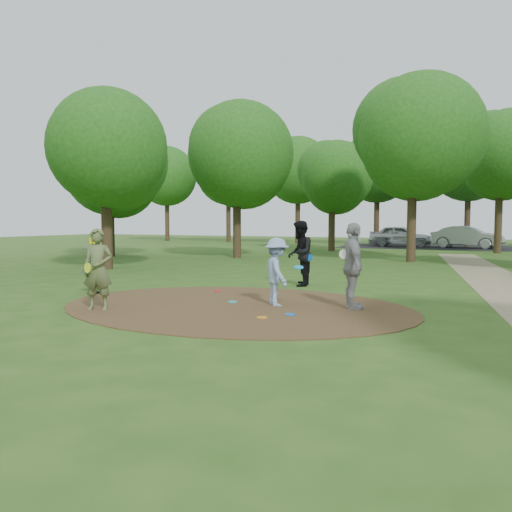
% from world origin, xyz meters
% --- Properties ---
extents(ground, '(100.00, 100.00, 0.00)m').
position_xyz_m(ground, '(0.00, 0.00, 0.00)').
color(ground, '#2D5119').
rests_on(ground, ground).
extents(dirt_clearing, '(8.40, 8.40, 0.02)m').
position_xyz_m(dirt_clearing, '(0.00, 0.00, 0.01)').
color(dirt_clearing, '#47301C').
rests_on(dirt_clearing, ground).
extents(parking_lot, '(14.00, 8.00, 0.01)m').
position_xyz_m(parking_lot, '(2.00, 30.00, 0.00)').
color(parking_lot, black).
rests_on(parking_lot, ground).
extents(player_observer_with_disc, '(0.78, 0.65, 1.82)m').
position_xyz_m(player_observer_with_disc, '(-2.56, -1.66, 0.91)').
color(player_observer_with_disc, '#5C693D').
rests_on(player_observer_with_disc, ground).
extents(player_throwing_with_disc, '(1.26, 1.17, 1.60)m').
position_xyz_m(player_throwing_with_disc, '(0.86, 0.47, 0.80)').
color(player_throwing_with_disc, '#8BA5CF').
rests_on(player_throwing_with_disc, ground).
extents(player_walking_with_disc, '(0.96, 1.12, 1.99)m').
position_xyz_m(player_walking_with_disc, '(0.14, 4.10, 1.00)').
color(player_walking_with_disc, black).
rests_on(player_walking_with_disc, ground).
extents(player_waiting_with_disc, '(0.92, 1.24, 1.95)m').
position_xyz_m(player_waiting_with_disc, '(2.59, 0.76, 0.97)').
color(player_waiting_with_disc, '#949496').
rests_on(player_waiting_with_disc, ground).
extents(disc_ground_cyan, '(0.22, 0.22, 0.02)m').
position_xyz_m(disc_ground_cyan, '(-0.27, 0.43, 0.03)').
color(disc_ground_cyan, '#1AC4D5').
rests_on(disc_ground_cyan, dirt_clearing).
extents(disc_ground_blue, '(0.22, 0.22, 0.02)m').
position_xyz_m(disc_ground_blue, '(1.58, -0.53, 0.03)').
color(disc_ground_blue, blue).
rests_on(disc_ground_blue, dirt_clearing).
extents(disc_ground_red, '(0.22, 0.22, 0.02)m').
position_xyz_m(disc_ground_red, '(-1.53, 1.93, 0.03)').
color(disc_ground_red, red).
rests_on(disc_ground_red, dirt_clearing).
extents(car_left, '(4.88, 2.08, 1.65)m').
position_xyz_m(car_left, '(-0.70, 29.98, 0.82)').
color(car_left, '#B7B9BF').
rests_on(car_left, ground).
extents(car_right, '(5.19, 2.69, 1.63)m').
position_xyz_m(car_right, '(4.10, 29.56, 0.81)').
color(car_right, '#A0A1A7').
rests_on(car_right, ground).
extents(disc_ground_orange, '(0.22, 0.22, 0.02)m').
position_xyz_m(disc_ground_orange, '(1.18, -1.08, 0.03)').
color(disc_ground_orange, orange).
rests_on(disc_ground_orange, dirt_clearing).
extents(disc_golf_basket, '(0.63, 0.63, 1.54)m').
position_xyz_m(disc_golf_basket, '(-4.50, 0.30, 0.87)').
color(disc_golf_basket, black).
rests_on(disc_golf_basket, ground).
extents(tree_ring, '(37.47, 44.89, 8.75)m').
position_xyz_m(tree_ring, '(2.15, 9.06, 5.15)').
color(tree_ring, '#332316').
rests_on(tree_ring, ground).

